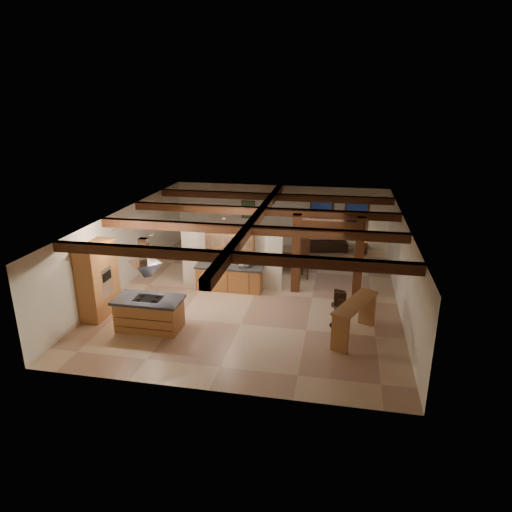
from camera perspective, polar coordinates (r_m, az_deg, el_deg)
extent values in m
plane|color=tan|center=(16.70, -0.07, -4.65)|extent=(12.00, 12.00, 0.00)
plane|color=silver|center=(21.86, 2.92, 5.07)|extent=(10.00, 0.00, 10.00)
plane|color=silver|center=(10.83, -6.19, -10.10)|extent=(10.00, 0.00, 10.00)
plane|color=silver|center=(17.77, -16.11, 1.04)|extent=(0.00, 12.00, 12.00)
plane|color=silver|center=(16.05, 17.74, -1.03)|extent=(0.00, 12.00, 12.00)
plane|color=#3A2412|center=(15.77, -0.07, 5.05)|extent=(12.00, 12.00, 0.00)
cube|color=#401D10|center=(12.06, -3.67, -0.10)|extent=(10.00, 0.25, 0.28)
cube|color=#401D10|center=(14.57, -1.04, 3.31)|extent=(10.00, 0.25, 0.28)
cube|color=#401D10|center=(17.04, 0.76, 5.62)|extent=(10.00, 0.25, 0.28)
cube|color=#401D10|center=(19.64, 2.16, 7.41)|extent=(10.00, 0.25, 0.28)
cube|color=#401D10|center=(15.80, -0.07, 4.56)|extent=(0.28, 12.00, 0.28)
cube|color=#401D10|center=(16.46, 5.05, 0.31)|extent=(0.30, 0.30, 2.90)
cube|color=#401D10|center=(16.40, 12.72, -0.16)|extent=(0.30, 0.30, 2.90)
cube|color=#401D10|center=(16.06, 9.09, 3.96)|extent=(2.50, 0.28, 0.28)
cube|color=silver|center=(16.96, -3.07, -0.32)|extent=(3.80, 0.18, 2.20)
cube|color=#AD6E37|center=(15.55, -19.15, -2.82)|extent=(0.64, 1.60, 2.40)
cube|color=silver|center=(15.43, -18.16, -3.08)|extent=(0.06, 0.62, 0.95)
cube|color=black|center=(15.34, -18.10, -2.40)|extent=(0.01, 0.50, 0.28)
cube|color=#AD6E37|center=(16.84, -3.34, -2.90)|extent=(2.40, 0.60, 0.86)
cube|color=black|center=(16.67, -3.37, -1.40)|extent=(2.50, 0.66, 0.08)
cube|color=#AD6E37|center=(16.56, -3.26, 1.93)|extent=(1.80, 0.34, 0.95)
cube|color=silver|center=(16.39, -3.41, 1.75)|extent=(1.74, 0.02, 0.90)
pyramid|color=silver|center=(13.93, -13.56, -2.48)|extent=(1.10, 1.10, 0.45)
cube|color=silver|center=(13.66, -13.82, 0.69)|extent=(0.26, 0.22, 0.73)
cube|color=#401D10|center=(21.62, 8.18, 4.88)|extent=(1.10, 0.05, 1.70)
cube|color=black|center=(21.59, 8.17, 4.86)|extent=(0.95, 0.02, 1.55)
cube|color=#401D10|center=(21.61, 12.43, 4.62)|extent=(1.10, 0.05, 1.70)
cube|color=black|center=(21.58, 12.43, 4.60)|extent=(0.95, 0.02, 1.55)
cube|color=#401D10|center=(22.00, -0.98, 5.85)|extent=(0.65, 0.04, 0.85)
cube|color=#255737|center=(21.97, -0.99, 5.83)|extent=(0.55, 0.01, 0.75)
cylinder|color=silver|center=(13.94, -12.86, 2.57)|extent=(0.16, 0.16, 0.03)
cylinder|color=silver|center=(15.52, -4.06, 4.66)|extent=(0.16, 0.16, 0.03)
cylinder|color=silver|center=(14.80, -17.39, 3.12)|extent=(0.16, 0.16, 0.03)
cube|color=#AD6E37|center=(14.43, -13.17, -7.16)|extent=(1.93, 0.97, 0.92)
cube|color=black|center=(14.22, -13.32, -5.34)|extent=(2.06, 1.10, 0.09)
cube|color=black|center=(14.20, -13.34, -5.16)|extent=(0.81, 0.54, 0.02)
imported|color=#421910|center=(18.84, 3.65, -0.92)|extent=(1.74, 1.03, 0.60)
imported|color=black|center=(21.51, 8.63, 1.45)|extent=(2.15, 1.19, 0.59)
imported|color=silver|center=(16.49, -1.45, -1.04)|extent=(0.42, 0.30, 0.22)
cube|color=#AD6E37|center=(13.58, 12.36, -5.75)|extent=(1.39, 2.23, 0.07)
cube|color=#AD6E37|center=(13.01, 10.45, -9.57)|extent=(0.50, 0.30, 1.10)
cube|color=#AD6E37|center=(14.65, 13.73, -6.41)|extent=(0.50, 0.30, 1.10)
cube|color=#401D10|center=(21.53, 13.16, 1.10)|extent=(0.44, 0.44, 0.54)
cylinder|color=black|center=(21.43, 13.23, 2.01)|extent=(0.06, 0.06, 0.17)
cone|color=#FFDD99|center=(21.38, 13.27, 2.45)|extent=(0.30, 0.30, 0.19)
cylinder|color=black|center=(13.67, 10.63, -7.31)|extent=(0.36, 0.36, 0.07)
cube|color=black|center=(13.72, 10.82, -6.15)|extent=(0.34, 0.10, 0.40)
cylinder|color=black|center=(13.83, 10.54, -8.64)|extent=(0.06, 0.06, 0.70)
cylinder|color=black|center=(13.99, 10.45, -9.87)|extent=(0.40, 0.40, 0.03)
cylinder|color=black|center=(14.03, 10.49, -6.47)|extent=(0.37, 0.37, 0.07)
cube|color=black|center=(14.10, 10.50, -5.29)|extent=(0.35, 0.07, 0.41)
cylinder|color=black|center=(14.20, 10.40, -7.82)|extent=(0.06, 0.06, 0.72)
cylinder|color=black|center=(14.36, 10.32, -9.07)|extent=(0.41, 0.41, 0.03)
cylinder|color=black|center=(14.28, 10.11, -6.03)|extent=(0.36, 0.36, 0.07)
cube|color=black|center=(14.33, 10.39, -4.93)|extent=(0.34, 0.14, 0.41)
cylinder|color=black|center=(14.44, 10.03, -7.35)|extent=(0.06, 0.06, 0.71)
cylinder|color=black|center=(14.59, 9.95, -8.56)|extent=(0.41, 0.41, 0.03)
cube|color=#401D10|center=(18.12, 1.12, -1.06)|extent=(0.48, 0.48, 0.07)
cube|color=#401D10|center=(18.20, 1.20, 0.36)|extent=(0.46, 0.08, 0.81)
cylinder|color=#401D10|center=(18.06, 0.47, -2.01)|extent=(0.05, 0.05, 0.46)
cylinder|color=#401D10|center=(18.02, 1.63, -2.07)|extent=(0.05, 0.05, 0.46)
cylinder|color=#401D10|center=(18.40, 0.60, -1.61)|extent=(0.05, 0.05, 0.46)
cylinder|color=#401D10|center=(18.36, 1.74, -1.66)|extent=(0.05, 0.05, 0.46)
cube|color=#401D10|center=(19.54, 1.59, 0.45)|extent=(0.48, 0.48, 0.07)
cube|color=#401D10|center=(19.20, 1.53, 1.37)|extent=(0.46, 0.08, 0.81)
cylinder|color=#401D10|center=(19.78, 2.17, -0.12)|extent=(0.05, 0.05, 0.46)
cylinder|color=#401D10|center=(19.82, 1.11, -0.08)|extent=(0.05, 0.05, 0.46)
cylinder|color=#401D10|center=(19.44, 2.07, -0.47)|extent=(0.05, 0.05, 0.46)
cylinder|color=#401D10|center=(19.47, 0.99, -0.43)|extent=(0.05, 0.05, 0.46)
cube|color=#401D10|center=(18.03, 5.91, -1.27)|extent=(0.48, 0.48, 0.07)
cube|color=#401D10|center=(18.11, 5.98, 0.17)|extent=(0.46, 0.08, 0.81)
cylinder|color=#401D10|center=(17.95, 5.28, -2.22)|extent=(0.05, 0.05, 0.46)
cylinder|color=#401D10|center=(17.95, 6.46, -2.27)|extent=(0.05, 0.05, 0.46)
cylinder|color=#401D10|center=(18.30, 5.33, -1.81)|extent=(0.05, 0.05, 0.46)
cylinder|color=#401D10|center=(18.29, 6.48, -1.86)|extent=(0.05, 0.05, 0.46)
cube|color=#401D10|center=(19.46, 6.04, 0.27)|extent=(0.48, 0.48, 0.07)
cube|color=#401D10|center=(19.12, 6.06, 1.19)|extent=(0.46, 0.08, 0.81)
cylinder|color=#401D10|center=(19.72, 6.56, -0.30)|extent=(0.05, 0.05, 0.46)
cylinder|color=#401D10|center=(19.72, 5.49, -0.26)|extent=(0.05, 0.05, 0.46)
cylinder|color=#401D10|center=(19.37, 6.54, -0.66)|extent=(0.05, 0.05, 0.46)
cylinder|color=#401D10|center=(19.38, 5.45, -0.61)|extent=(0.05, 0.05, 0.46)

